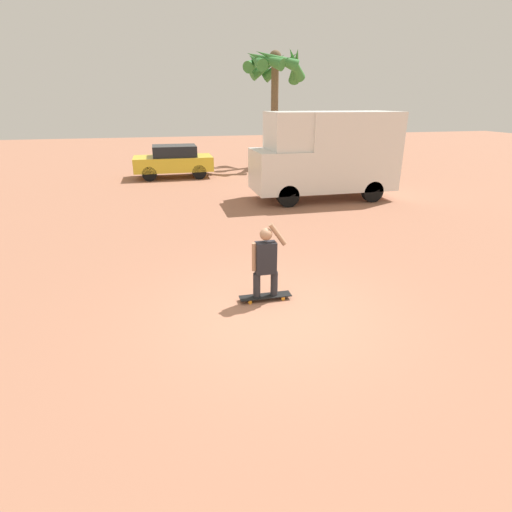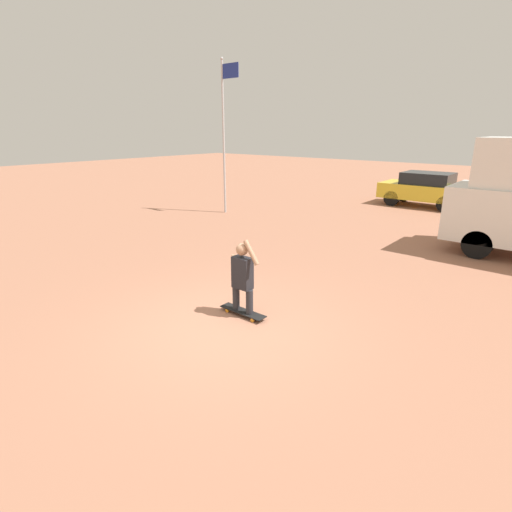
% 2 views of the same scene
% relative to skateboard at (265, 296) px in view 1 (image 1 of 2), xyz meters
% --- Properties ---
extents(ground_plane, '(80.00, 80.00, 0.00)m').
position_rel_skateboard_xyz_m(ground_plane, '(0.08, -0.57, -0.08)').
color(ground_plane, '#A36B51').
extents(skateboard, '(1.02, 0.24, 0.09)m').
position_rel_skateboard_xyz_m(skateboard, '(0.00, 0.00, 0.00)').
color(skateboard, black).
rests_on(skateboard, ground_plane).
extents(person_skateboarder, '(0.67, 0.24, 1.47)m').
position_rel_skateboard_xyz_m(person_skateboarder, '(-0.00, 0.00, 0.79)').
color(person_skateboarder, '#28282D').
rests_on(person_skateboarder, skateboard).
extents(camper_van, '(5.48, 2.19, 3.29)m').
position_rel_skateboard_xyz_m(camper_van, '(4.51, 7.93, 1.69)').
color(camper_van, black).
rests_on(camper_van, ground_plane).
extents(parked_car_yellow, '(3.88, 1.87, 1.58)m').
position_rel_skateboard_xyz_m(parked_car_yellow, '(-1.10, 14.19, 0.76)').
color(parked_car_yellow, black).
rests_on(parked_car_yellow, ground_plane).
extents(palm_tree_near_van, '(3.78, 3.77, 6.50)m').
position_rel_skateboard_xyz_m(palm_tree_near_van, '(4.91, 17.03, 5.28)').
color(palm_tree_near_van, brown).
rests_on(palm_tree_near_van, ground_plane).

